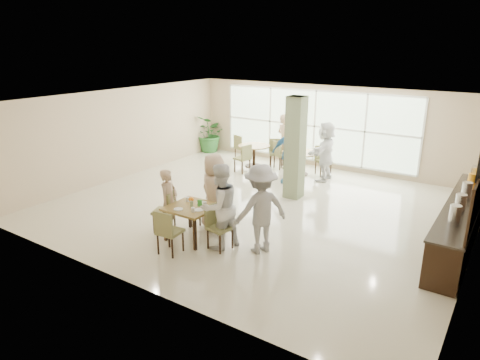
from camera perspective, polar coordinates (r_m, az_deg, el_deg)
The scene contains 20 objects.
ground at distance 11.30m, azimuth 2.53°, elevation -3.59°, with size 10.00×10.00×0.00m, color beige.
room_shell at distance 10.80m, azimuth 2.66°, elevation 4.86°, with size 10.00×10.00×10.00m.
window_bank at distance 14.97m, azimuth 9.90°, elevation 7.09°, with size 7.00×0.04×7.00m.
column at distance 11.71m, azimuth 7.37°, elevation 4.23°, with size 0.45×0.45×2.80m, color #6F7D57.
main_table at distance 9.36m, azimuth -6.45°, elevation -4.02°, with size 0.99×0.99×0.75m.
round_table_left at distance 14.84m, azimuth 1.88°, elevation 3.98°, with size 1.09×1.09×0.75m.
round_table_right at distance 14.03m, azimuth 7.93°, elevation 3.06°, with size 1.16×1.16×0.75m.
chairs_main_table at distance 9.40m, azimuth -6.54°, elevation -5.14°, with size 2.15×2.05×0.95m.
chairs_table_left at distance 14.88m, azimuth 1.80°, elevation 3.64°, with size 2.03×1.81×0.95m.
chairs_table_right at distance 14.04m, azimuth 7.79°, elevation 2.60°, with size 2.14×1.80×0.95m.
tabletop_clutter at distance 9.27m, azimuth -6.21°, elevation -3.21°, with size 0.68×0.77×0.21m.
buffet_counter at distance 10.20m, azimuth 27.47°, elevation -4.78°, with size 0.64×4.70×1.95m.
potted_plant at distance 16.86m, azimuth -3.97°, elevation 6.17°, with size 1.30×1.30×1.45m, color #276329.
teen_left at distance 9.70m, azimuth -9.45°, elevation -2.82°, with size 0.54×0.36×1.48m, color tan.
teen_far at distance 9.74m, azimuth -3.44°, elevation -1.58°, with size 0.87×0.48×1.78m, color tan.
teen_right at distance 8.82m, azimuth -2.72°, elevation -3.54°, with size 0.89×0.69×1.83m, color white.
teen_standing at distance 8.64m, azimuth 2.74°, elevation -3.88°, with size 1.20×0.69×1.86m, color #9A9A9C.
adult_a at distance 13.07m, azimuth 6.52°, elevation 3.50°, with size 1.07×0.61×1.83m, color teal.
adult_b at distance 13.49m, azimuth 11.33°, elevation 3.76°, with size 1.71×0.74×1.85m, color white.
adult_standing at distance 14.83m, azimuth 5.94°, elevation 5.27°, with size 0.67×0.44×1.84m, color tan.
Camera 1 is at (5.41, -9.02, 4.13)m, focal length 32.00 mm.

